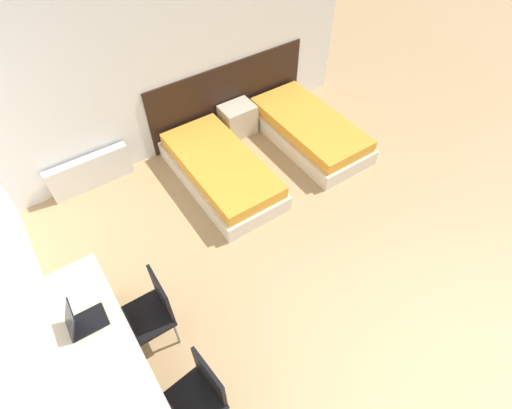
% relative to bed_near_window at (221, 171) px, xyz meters
% --- Properties ---
extents(wall_back, '(5.59, 0.05, 2.70)m').
position_rel_bed_near_window_xyz_m(wall_back, '(-0.12, 1.01, 1.16)').
color(wall_back, white).
rests_on(wall_back, ground_plane).
extents(wall_left, '(0.05, 5.44, 2.70)m').
position_rel_bed_near_window_xyz_m(wall_left, '(-2.45, -1.23, 1.16)').
color(wall_left, white).
rests_on(wall_left, ground_plane).
extents(headboard_panel, '(2.54, 0.03, 1.02)m').
position_rel_bed_near_window_xyz_m(headboard_panel, '(0.75, 0.98, 0.32)').
color(headboard_panel, black).
rests_on(headboard_panel, ground_plane).
extents(bed_near_window, '(0.93, 1.89, 0.40)m').
position_rel_bed_near_window_xyz_m(bed_near_window, '(0.00, 0.00, 0.00)').
color(bed_near_window, beige).
rests_on(bed_near_window, ground_plane).
extents(bed_near_door, '(0.93, 1.89, 0.40)m').
position_rel_bed_near_window_xyz_m(bed_near_door, '(1.50, 0.00, 0.00)').
color(bed_near_door, beige).
rests_on(bed_near_door, ground_plane).
extents(nightstand, '(0.49, 0.37, 0.46)m').
position_rel_bed_near_window_xyz_m(nightstand, '(0.75, 0.76, 0.04)').
color(nightstand, beige).
rests_on(nightstand, ground_plane).
extents(radiator, '(1.07, 0.12, 0.48)m').
position_rel_bed_near_window_xyz_m(radiator, '(-1.44, 0.89, 0.05)').
color(radiator, silver).
rests_on(radiator, ground_plane).
extents(desk, '(0.58, 2.35, 0.73)m').
position_rel_bed_near_window_xyz_m(desk, '(-2.13, -1.94, 0.39)').
color(desk, beige).
rests_on(desk, ground_plane).
extents(chair_near_laptop, '(0.44, 0.44, 0.91)m').
position_rel_bed_near_window_xyz_m(chair_near_laptop, '(-1.62, -1.49, 0.31)').
color(chair_near_laptop, black).
rests_on(chair_near_laptop, ground_plane).
extents(chair_near_notebook, '(0.47, 0.47, 0.91)m').
position_rel_bed_near_window_xyz_m(chair_near_notebook, '(-1.62, -2.38, 0.31)').
color(chair_near_notebook, black).
rests_on(chair_near_notebook, ground_plane).
extents(laptop, '(0.32, 0.24, 0.31)m').
position_rel_bed_near_window_xyz_m(laptop, '(-2.15, -1.42, 0.60)').
color(laptop, black).
rests_on(laptop, desk).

